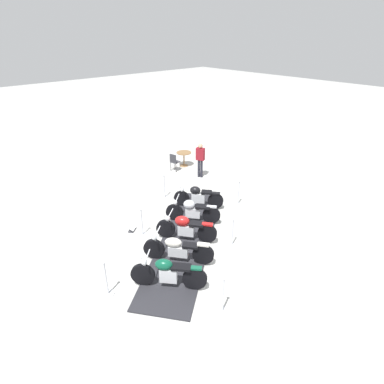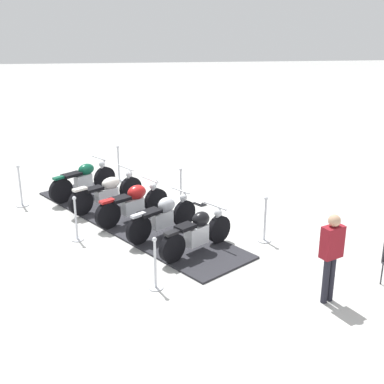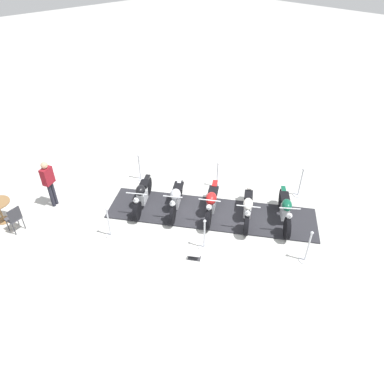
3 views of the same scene
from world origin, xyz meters
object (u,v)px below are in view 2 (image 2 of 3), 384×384
Objects in this scene: motorcycle_chrome at (163,215)px; motorcycle_cream at (107,192)px; stanchion_right_front at (265,227)px; motorcycle_maroon at (134,202)px; stanchion_right_rear at (119,170)px; stanchion_right_mid at (181,195)px; info_placard at (199,202)px; stanchion_left_front at (155,270)px; motorcycle_black at (197,232)px; stanchion_left_mid at (76,225)px; stanchion_left_rear at (21,193)px; bystander_person at (331,251)px; motorcycle_forest at (84,179)px.

motorcycle_chrome is 0.90× the size of motorcycle_cream.
stanchion_right_front is (-3.69, 2.41, -0.13)m from motorcycle_cream.
stanchion_right_rear reaches higher than motorcycle_maroon.
info_placard is (-0.52, -0.12, -0.28)m from stanchion_right_mid.
motorcycle_chrome is 1.49× the size of stanchion_right_rear.
stanchion_left_front is at bearing -118.42° from motorcycle_maroon.
motorcycle_chrome reaches higher than motorcycle_black.
motorcycle_black is 0.90× the size of motorcycle_cream.
motorcycle_maroon is 1.65× the size of stanchion_right_front.
motorcycle_maroon is 1.63m from stanchion_left_mid.
stanchion_right_front is (-1.74, 2.37, 0.02)m from stanchion_right_mid.
stanchion_right_mid reaches higher than stanchion_left_mid.
motorcycle_chrome is 4.07× the size of info_placard.
stanchion_left_mid reaches higher than motorcycle_chrome.
stanchion_right_mid is (-1.95, 0.03, -0.15)m from motorcycle_cream.
stanchion_right_front is 2.79m from info_placard.
motorcycle_maroon is at bearing -82.67° from stanchion_left_front.
stanchion_right_front is (-2.99, 1.45, -0.15)m from motorcycle_maroon.
motorcycle_cream is 1.72× the size of stanchion_right_front.
stanchion_left_rear is (4.30, -0.50, 0.01)m from stanchion_right_mid.
motorcycle_forest is at bearing 14.16° from bystander_person.
motorcycle_black is 1.58× the size of stanchion_left_front.
info_placard is at bearing 134.91° from stanchion_right_rear.
stanchion_left_front is at bearing 126.16° from stanchion_left_mid.
motorcycle_forest is at bearing 88.41° from motorcycle_black.
stanchion_left_front is (-1.12, 4.28, -0.10)m from motorcycle_cream.
stanchion_right_mid is at bearing -53.84° from stanchion_right_front.
stanchion_right_rear is 0.98× the size of stanchion_left_rear.
stanchion_left_front reaches higher than motorcycle_chrome.
motorcycle_black is 1.48× the size of stanchion_left_rear.
motorcycle_chrome is at bearing 105.44° from stanchion_right_rear.
stanchion_left_rear is at bearing -25.45° from stanchion_right_front.
stanchion_right_rear reaches higher than stanchion_right_front.
info_placard is (-3.17, 0.87, -0.47)m from motorcycle_forest.
stanchion_right_front is at bearing -50.80° from motorcycle_chrome.
stanchion_right_front is at bearing -69.97° from motorcycle_cream.
motorcycle_black is 0.99× the size of bystander_person.
stanchion_left_mid is 4.33m from stanchion_right_front.
stanchion_left_mid is at bearing 126.16° from stanchion_left_rear.
motorcycle_maroon is at bearing 88.30° from motorcycle_black.
info_placard is at bearing -63.91° from stanchion_right_front.
stanchion_left_mid is at bearing 78.94° from stanchion_right_rear.
motorcycle_cream is 6.62m from bystander_person.
stanchion_left_rear is at bearing -53.84° from stanchion_left_mid.
stanchion_left_front is at bearing 126.16° from stanchion_left_rear.
info_placard is at bearing 44.75° from motorcycle_black.
motorcycle_forest is 4.17× the size of info_placard.
motorcycle_maroon is at bearing 36.17° from stanchion_right_mid.
stanchion_right_rear reaches higher than stanchion_left_front.
motorcycle_black is at bearing 109.74° from stanchion_right_rear.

